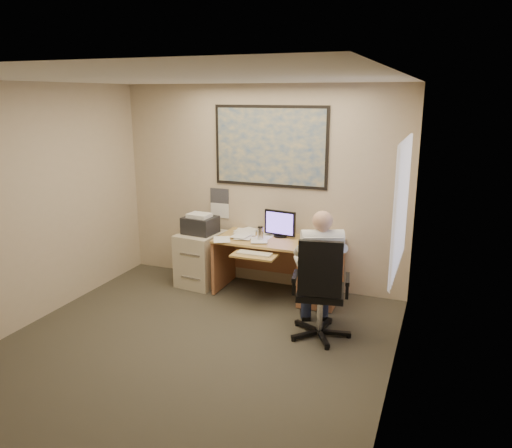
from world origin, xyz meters
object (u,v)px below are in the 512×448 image
at_px(desk, 303,265).
at_px(person, 322,274).
at_px(filing_cabinet, 201,254).
at_px(office_chair, 318,309).

bearing_deg(desk, person, -63.07).
bearing_deg(person, desk, 94.55).
bearing_deg(filing_cabinet, desk, 7.16).
height_order(filing_cabinet, person, person).
xyz_separation_m(desk, office_chair, (0.46, -1.00, -0.11)).
xyz_separation_m(filing_cabinet, office_chair, (1.90, -0.98, -0.10)).
bearing_deg(person, filing_cabinet, 132.55).
relative_size(desk, person, 1.15).
height_order(desk, filing_cabinet, desk).
distance_m(filing_cabinet, person, 2.13).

